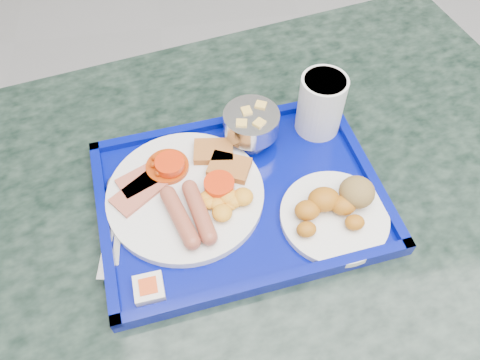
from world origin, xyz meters
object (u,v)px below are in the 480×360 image
object	(u,v)px
fruit_bowl	(251,123)
main_plate	(190,192)
bread_plate	(337,209)
juice_cup	(321,103)
tray	(240,197)
table	(243,250)

from	to	relation	value
fruit_bowl	main_plate	bearing A→B (deg)	-138.44
bread_plate	fruit_bowl	bearing A→B (deg)	120.59
fruit_bowl	juice_cup	world-z (taller)	juice_cup
tray	bread_plate	distance (m)	0.15
tray	juice_cup	bearing A→B (deg)	38.08
bread_plate	main_plate	bearing A→B (deg)	162.05
main_plate	bread_plate	world-z (taller)	bread_plate
fruit_bowl	tray	bearing A→B (deg)	-108.42
table	fruit_bowl	xyz separation A→B (m)	(0.03, 0.10, 0.25)
juice_cup	table	bearing A→B (deg)	-142.57
main_plate	fruit_bowl	size ratio (longest dim) A/B	2.64
main_plate	tray	bearing A→B (deg)	-7.18
main_plate	bread_plate	size ratio (longest dim) A/B	1.49
table	fruit_bowl	bearing A→B (deg)	73.58
tray	fruit_bowl	distance (m)	0.12
tray	fruit_bowl	bearing A→B (deg)	71.58
tray	bread_plate	bearing A→B (deg)	-23.49
tray	bread_plate	size ratio (longest dim) A/B	2.86
tray	fruit_bowl	xyz separation A→B (m)	(0.04, 0.11, 0.05)
tray	main_plate	distance (m)	0.08
table	bread_plate	distance (m)	0.27
tray	table	bearing A→B (deg)	50.18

